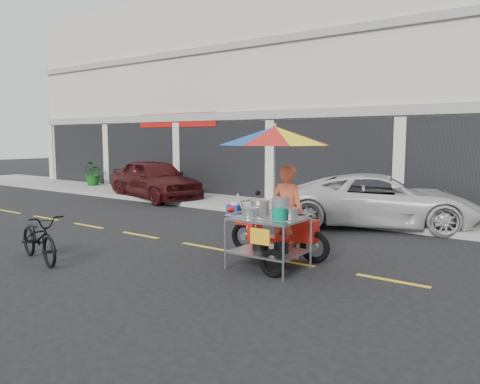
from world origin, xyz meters
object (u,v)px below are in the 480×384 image
Objects in this scene: maroon_sedan at (155,179)px; white_pickup at (381,200)px; near_bicycle at (39,238)px; food_vendor_rig at (278,177)px.

white_pickup is at bearing -78.06° from maroon_sedan.
white_pickup reaches higher than near_bicycle.
near_bicycle is 0.67× the size of food_vendor_rig.
near_bicycle is (4.73, -7.41, -0.31)m from maroon_sedan.
food_vendor_rig is at bearing -107.05° from maroon_sedan.
white_pickup is (8.64, -0.23, -0.08)m from maroon_sedan.
white_pickup is 8.18m from near_bicycle.
maroon_sedan is at bearing 45.06° from near_bicycle.
white_pickup is 4.82m from food_vendor_rig.
maroon_sedan is 2.59× the size of near_bicycle.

